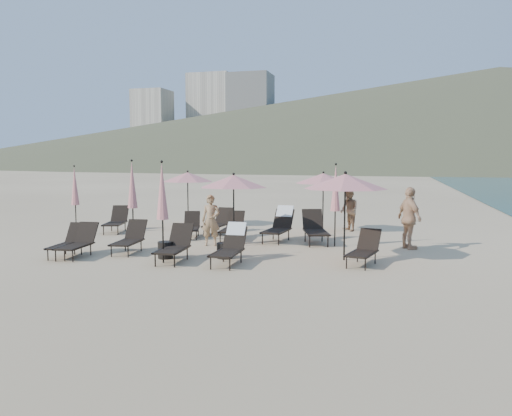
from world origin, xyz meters
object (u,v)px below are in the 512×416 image
(lounger_2, at_px, (130,238))
(lounger_6, at_px, (116,220))
(lounger_9, at_px, (232,227))
(beachgoer_b, at_px, (349,210))
(side_table_0, at_px, (165,250))
(lounger_5, at_px, (364,249))
(lounger_3, at_px, (175,245))
(umbrella_closed_1, at_px, (336,189))
(lounger_10, at_px, (279,225))
(umbrella_open_1, at_px, (345,182))
(lounger_1, at_px, (69,242))
(lounger_0, at_px, (78,242))
(umbrella_open_0, at_px, (234,181))
(lounger_11, at_px, (315,228))
(beachgoer_a, at_px, (211,220))
(lounger_4, at_px, (230,245))
(lounger_8, at_px, (219,222))
(umbrella_closed_0, at_px, (162,192))
(umbrella_open_3, at_px, (323,178))
(lounger_7, at_px, (191,226))
(beachgoer_c, at_px, (409,218))
(side_table_1, at_px, (225,250))
(umbrella_closed_2, at_px, (75,186))
(umbrella_closed_3, at_px, (132,185))
(umbrella_open_2, at_px, (188,177))

(lounger_2, relative_size, lounger_6, 0.93)
(lounger_9, bearing_deg, beachgoer_b, 34.17)
(side_table_0, bearing_deg, lounger_5, 6.89)
(lounger_3, height_order, umbrella_closed_1, umbrella_closed_1)
(lounger_10, bearing_deg, umbrella_open_1, -43.63)
(lounger_1, bearing_deg, lounger_6, 96.97)
(lounger_0, height_order, umbrella_open_0, umbrella_open_0)
(lounger_11, height_order, beachgoer_a, beachgoer_a)
(lounger_1, bearing_deg, umbrella_open_0, 26.12)
(lounger_2, distance_m, lounger_5, 6.68)
(lounger_6, height_order, lounger_11, lounger_11)
(lounger_4, xyz_separation_m, lounger_8, (-2.10, 4.93, -0.06))
(umbrella_closed_0, bearing_deg, umbrella_open_3, 64.54)
(lounger_7, height_order, lounger_10, lounger_10)
(umbrella_open_3, bearing_deg, beachgoer_c, -44.27)
(umbrella_open_1, distance_m, umbrella_closed_0, 4.83)
(umbrella_open_0, bearing_deg, side_table_1, -79.50)
(lounger_11, bearing_deg, beachgoer_b, 57.99)
(lounger_2, distance_m, umbrella_closed_0, 2.42)
(umbrella_closed_1, distance_m, umbrella_closed_2, 9.35)
(umbrella_closed_3, relative_size, beachgoer_b, 1.70)
(umbrella_open_1, xyz_separation_m, umbrella_open_2, (-6.80, 5.27, -0.11))
(lounger_9, relative_size, umbrella_open_2, 0.72)
(umbrella_open_1, bearing_deg, umbrella_open_3, 104.11)
(beachgoer_c, bearing_deg, umbrella_open_1, 110.05)
(umbrella_open_0, xyz_separation_m, beachgoer_c, (5.26, 0.96, -1.09))
(lounger_0, bearing_deg, side_table_0, 3.55)
(lounger_4, distance_m, lounger_5, 3.46)
(lounger_1, height_order, beachgoer_a, beachgoer_a)
(lounger_8, bearing_deg, lounger_4, -62.81)
(lounger_2, relative_size, lounger_3, 0.97)
(lounger_8, height_order, umbrella_closed_3, umbrella_closed_3)
(lounger_6, relative_size, umbrella_closed_2, 0.70)
(umbrella_open_0, bearing_deg, lounger_2, -145.38)
(lounger_8, height_order, beachgoer_b, beachgoer_b)
(umbrella_open_2, xyz_separation_m, umbrella_open_3, (5.51, -0.12, -0.00))
(lounger_9, bearing_deg, umbrella_closed_3, -151.96)
(beachgoer_a, bearing_deg, umbrella_closed_2, 157.33)
(umbrella_open_3, bearing_deg, lounger_10, -114.93)
(lounger_3, relative_size, umbrella_closed_0, 0.63)
(lounger_0, height_order, lounger_11, lounger_11)
(lounger_6, bearing_deg, lounger_8, -6.29)
(side_table_1, bearing_deg, umbrella_closed_3, 158.22)
(lounger_4, height_order, lounger_11, lounger_11)
(umbrella_closed_3, bearing_deg, umbrella_open_2, 90.21)
(lounger_0, height_order, side_table_1, lounger_0)
(lounger_0, distance_m, umbrella_closed_1, 7.74)
(lounger_2, distance_m, beachgoer_b, 8.49)
(umbrella_closed_1, xyz_separation_m, umbrella_closed_2, (-9.35, 0.04, -0.06))
(lounger_1, bearing_deg, lounger_11, 24.40)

